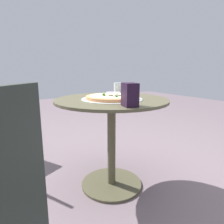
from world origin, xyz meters
TOP-DOWN VIEW (x-y plane):
  - ground_plane at (0.00, 0.00)m, footprint 10.00×10.00m
  - patio_table at (0.00, 0.00)m, footprint 0.81×0.81m
  - pizza_on_tray at (0.02, -0.01)m, footprint 0.43×0.43m
  - pizza_server at (0.06, 0.04)m, footprint 0.17×0.19m
  - drinking_cup at (-0.24, 0.22)m, footprint 0.07×0.07m
  - napkin_dispenser at (0.31, -0.07)m, footprint 0.12×0.10m

SIDE VIEW (x-z plane):
  - ground_plane at x=0.00m, z-range 0.00..0.00m
  - patio_table at x=0.00m, z-range 0.14..0.83m
  - pizza_on_tray at x=0.02m, z-range 0.68..0.72m
  - drinking_cup at x=-0.24m, z-range 0.69..0.78m
  - pizza_server at x=0.06m, z-range 0.73..0.75m
  - napkin_dispenser at x=0.31m, z-range 0.69..0.82m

